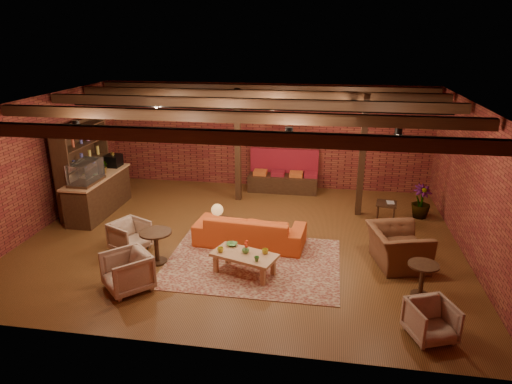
% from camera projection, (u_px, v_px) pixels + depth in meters
% --- Properties ---
extents(floor, '(10.00, 10.00, 0.00)m').
position_uv_depth(floor, '(242.00, 238.00, 10.87)').
color(floor, '#432B10').
rests_on(floor, ground).
extents(ceiling, '(10.00, 8.00, 0.02)m').
position_uv_depth(ceiling, '(240.00, 103.00, 9.80)').
color(ceiling, black).
rests_on(ceiling, wall_back).
extents(wall_back, '(10.00, 0.02, 3.20)m').
position_uv_depth(wall_back, '(266.00, 136.00, 14.06)').
color(wall_back, maroon).
rests_on(wall_back, ground).
extents(wall_front, '(10.00, 0.02, 3.20)m').
position_uv_depth(wall_front, '(188.00, 255.00, 6.61)').
color(wall_front, maroon).
rests_on(wall_front, ground).
extents(wall_left, '(0.02, 8.00, 3.20)m').
position_uv_depth(wall_left, '(40.00, 164.00, 11.09)').
color(wall_left, maroon).
rests_on(wall_left, ground).
extents(wall_right, '(0.02, 8.00, 3.20)m').
position_uv_depth(wall_right, '(474.00, 185.00, 9.58)').
color(wall_right, maroon).
rests_on(wall_right, ground).
extents(ceiling_beams, '(9.80, 6.40, 0.22)m').
position_uv_depth(ceiling_beams, '(240.00, 109.00, 9.84)').
color(ceiling_beams, black).
rests_on(ceiling_beams, ceiling).
extents(ceiling_pipe, '(9.60, 0.12, 0.12)m').
position_uv_depth(ceiling_pipe, '(253.00, 108.00, 11.41)').
color(ceiling_pipe, black).
rests_on(ceiling_pipe, ceiling).
extents(post_left, '(0.16, 0.16, 3.20)m').
position_uv_depth(post_left, '(238.00, 146.00, 12.84)').
color(post_left, black).
rests_on(post_left, ground).
extents(post_right, '(0.16, 0.16, 3.20)m').
position_uv_depth(post_right, '(362.00, 157.00, 11.77)').
color(post_right, black).
rests_on(post_right, ground).
extents(service_counter, '(0.80, 2.50, 1.60)m').
position_uv_depth(service_counter, '(98.00, 184.00, 12.15)').
color(service_counter, black).
rests_on(service_counter, ground).
extents(plant_counter, '(0.35, 0.39, 0.30)m').
position_uv_depth(plant_counter, '(103.00, 167.00, 12.18)').
color(plant_counter, '#337F33').
rests_on(plant_counter, service_counter).
extents(shelving_hutch, '(0.52, 2.00, 2.40)m').
position_uv_depth(shelving_hutch, '(84.00, 168.00, 12.17)').
color(shelving_hutch, black).
rests_on(shelving_hutch, ground).
extents(banquette, '(2.10, 0.70, 1.00)m').
position_uv_depth(banquette, '(283.00, 175.00, 13.91)').
color(banquette, maroon).
rests_on(banquette, ground).
extents(service_sign, '(0.86, 0.06, 0.30)m').
position_uv_depth(service_sign, '(283.00, 118.00, 12.88)').
color(service_sign, '#F15818').
rests_on(service_sign, ceiling).
extents(ceiling_spotlights, '(6.40, 4.40, 0.28)m').
position_uv_depth(ceiling_spotlights, '(240.00, 119.00, 9.91)').
color(ceiling_spotlights, black).
rests_on(ceiling_spotlights, ceiling).
extents(rug, '(3.66, 2.81, 0.01)m').
position_uv_depth(rug, '(253.00, 262.00, 9.71)').
color(rug, maroon).
rests_on(rug, floor).
extents(sofa, '(2.56, 1.17, 0.73)m').
position_uv_depth(sofa, '(250.00, 230.00, 10.43)').
color(sofa, '#C84B1B').
rests_on(sofa, floor).
extents(coffee_table, '(1.43, 1.02, 0.69)m').
position_uv_depth(coffee_table, '(244.00, 256.00, 9.17)').
color(coffee_table, '#A8754E').
rests_on(coffee_table, floor).
extents(side_table_lamp, '(0.42, 0.42, 0.88)m').
position_uv_depth(side_table_lamp, '(217.00, 213.00, 10.61)').
color(side_table_lamp, black).
rests_on(side_table_lamp, floor).
extents(round_table_left, '(0.68, 0.68, 0.71)m').
position_uv_depth(round_table_left, '(156.00, 242.00, 9.58)').
color(round_table_left, black).
rests_on(round_table_left, floor).
extents(armchair_a, '(0.93, 0.95, 0.75)m').
position_uv_depth(armchair_a, '(130.00, 234.00, 10.18)').
color(armchair_a, beige).
rests_on(armchair_a, floor).
extents(armchair_b, '(1.10, 1.10, 0.82)m').
position_uv_depth(armchair_b, '(127.00, 270.00, 8.59)').
color(armchair_b, beige).
rests_on(armchair_b, floor).
extents(armchair_right, '(1.08, 1.39, 1.08)m').
position_uv_depth(armchair_right, '(398.00, 241.00, 9.48)').
color(armchair_right, brown).
rests_on(armchair_right, floor).
extents(side_table_book, '(0.57, 0.57, 0.58)m').
position_uv_depth(side_table_book, '(387.00, 204.00, 11.55)').
color(side_table_book, black).
rests_on(side_table_book, floor).
extents(round_table_right, '(0.56, 0.56, 0.65)m').
position_uv_depth(round_table_right, '(422.00, 275.00, 8.37)').
color(round_table_right, black).
rests_on(round_table_right, floor).
extents(armchair_far, '(0.86, 0.83, 0.69)m').
position_uv_depth(armchair_far, '(431.00, 319.00, 7.23)').
color(armchair_far, beige).
rests_on(armchair_far, floor).
extents(plant_tall, '(1.94, 1.94, 2.66)m').
position_uv_depth(plant_tall, '(425.00, 169.00, 11.65)').
color(plant_tall, '#4C7F4C').
rests_on(plant_tall, floor).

